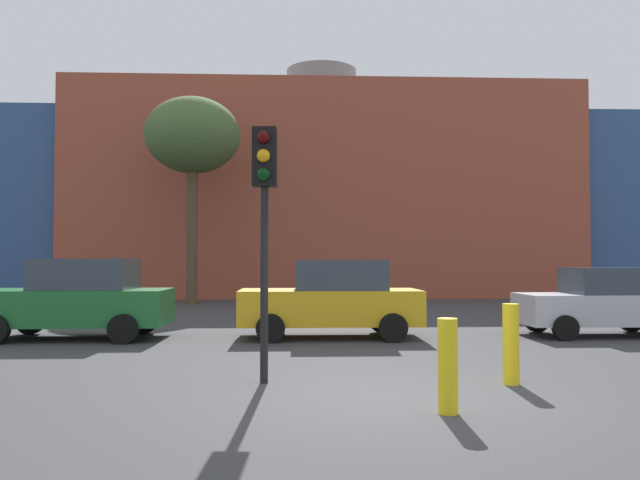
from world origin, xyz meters
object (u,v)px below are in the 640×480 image
parked_car_2 (332,299)px  bollard_yellow_0 (511,344)px  parked_car_3 (602,302)px  parked_car_1 (77,299)px  bare_tree_0 (193,138)px  bollard_yellow_1 (448,366)px  traffic_light_island (264,194)px

parked_car_2 → bollard_yellow_0: parked_car_2 is taller
parked_car_2 → parked_car_3: size_ratio=1.11×
parked_car_1 → bollard_yellow_0: 10.11m
parked_car_1 → bare_tree_0: (0.79, 11.66, 6.15)m
bare_tree_0 → bollard_yellow_1: bearing=-72.2°
parked_car_3 → bollard_yellow_1: parked_car_3 is taller
bollard_yellow_0 → parked_car_3: bearing=53.2°
parked_car_1 → parked_car_2: bearing=-180.0°
traffic_light_island → bollard_yellow_1: 3.77m
parked_car_1 → parked_car_3: 12.61m
traffic_light_island → bare_tree_0: size_ratio=0.44×
traffic_light_island → parked_car_2: bearing=170.8°
parked_car_3 → bollard_yellow_0: size_ratio=3.23×
parked_car_1 → parked_car_2: 6.01m
bare_tree_0 → bollard_yellow_0: bearing=-66.7°
bare_tree_0 → bollard_yellow_0: size_ratio=7.38×
bollard_yellow_0 → bollard_yellow_1: 2.20m
parked_car_1 → parked_car_3: bearing=-180.0°
parked_car_2 → traffic_light_island: 5.99m
parked_car_1 → traffic_light_island: (4.63, -5.50, 1.90)m
parked_car_1 → parked_car_3: size_ratio=1.13×
bollard_yellow_1 → parked_car_1: bearing=132.8°
bollard_yellow_0 → bare_tree_0: bearing=113.3°
bollard_yellow_1 → bare_tree_0: bearing=107.8°
traffic_light_island → bollard_yellow_0: bearing=91.0°
parked_car_3 → traffic_light_island: (-7.98, -5.50, 2.01)m
parked_car_3 → bollard_yellow_0: (-4.31, -5.75, -0.23)m
parked_car_2 → bollard_yellow_0: 6.20m
parked_car_1 → traffic_light_island: size_ratio=1.13×
parked_car_1 → bollard_yellow_1: size_ratio=3.82×
parked_car_3 → bollard_yellow_1: 9.39m
parked_car_3 → bollard_yellow_0: bearing=53.2°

